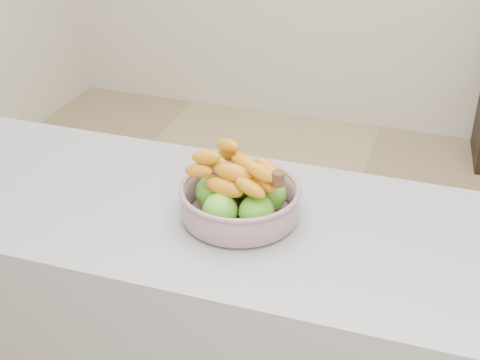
{
  "coord_description": "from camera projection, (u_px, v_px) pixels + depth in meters",
  "views": [
    {
      "loc": [
        0.36,
        -1.78,
        1.75
      ],
      "look_at": [
        -0.06,
        -0.54,
        1.0
      ],
      "focal_mm": 50.0,
      "sensor_mm": 36.0,
      "label": 1
    }
  ],
  "objects": [
    {
      "name": "fruit_bowl",
      "position": [
        240.0,
        198.0,
        1.53
      ],
      "size": [
        0.28,
        0.28,
        0.16
      ],
      "rotation": [
        0.0,
        0.0,
        -0.38
      ],
      "color": "#9DABBC",
      "rests_on": "counter"
    },
    {
      "name": "ground",
      "position": [
        301.0,
        349.0,
        2.44
      ],
      "size": [
        4.0,
        4.0,
        0.0
      ],
      "primitive_type": "plane",
      "color": "tan",
      "rests_on": "ground"
    }
  ]
}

